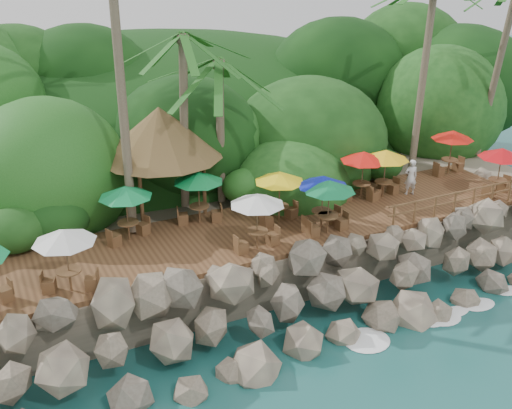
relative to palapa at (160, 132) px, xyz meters
name	(u,v)px	position (x,y,z in m)	size (l,w,h in m)	color
ground	(331,355)	(2.70, -9.83, -5.79)	(140.00, 140.00, 0.00)	#19514F
land_base	(178,180)	(2.70, 6.17, -4.74)	(32.00, 25.20, 2.10)	gray
jungle_hill	(142,158)	(2.70, 13.67, -5.79)	(44.80, 28.00, 15.40)	#143811
seawall	(304,299)	(2.70, -7.83, -4.64)	(29.00, 4.00, 2.30)	gray
terrace	(256,231)	(2.70, -3.83, -3.59)	(26.00, 5.00, 0.20)	brown
jungle_foliage	(185,203)	(2.70, 5.17, -5.79)	(44.00, 16.00, 12.00)	#143811
foam_line	(327,350)	(2.70, -9.53, -5.76)	(25.20, 0.80, 0.06)	white
palapa	(160,132)	(0.00, 0.00, 0.00)	(5.36, 5.36, 4.60)	brown
dining_clusters	(289,183)	(4.08, -4.07, -1.58)	(24.46, 5.32, 2.30)	brown
railing	(455,200)	(11.23, -6.18, -2.88)	(7.20, 0.10, 1.00)	brown
waiter	(411,177)	(10.88, -3.59, -2.63)	(0.63, 0.41, 1.72)	silver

